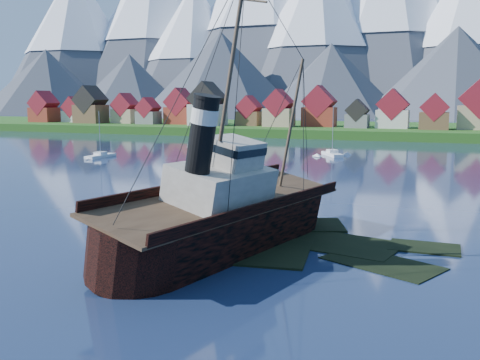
% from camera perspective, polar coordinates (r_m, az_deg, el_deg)
% --- Properties ---
extents(ground, '(1400.00, 1400.00, 0.00)m').
position_cam_1_polar(ground, '(48.45, 0.69, -7.04)').
color(ground, '#1A2849').
rests_on(ground, ground).
extents(shoal, '(31.71, 21.24, 1.14)m').
position_cam_1_polar(shoal, '(49.95, 3.48, -6.99)').
color(shoal, black).
rests_on(shoal, ground).
extents(shore_bank, '(600.00, 80.00, 3.20)m').
position_cam_1_polar(shore_bank, '(214.74, 16.83, 4.72)').
color(shore_bank, '#184A15').
rests_on(shore_bank, ground).
extents(seawall, '(600.00, 2.50, 2.00)m').
position_cam_1_polar(seawall, '(176.96, 15.86, 4.02)').
color(seawall, '#3F3D38').
rests_on(seawall, ground).
extents(town, '(250.96, 16.69, 17.30)m').
position_cam_1_polar(town, '(202.09, 7.06, 7.36)').
color(town, maroon).
rests_on(town, ground).
extents(mountains, '(965.00, 340.00, 205.00)m').
position_cam_1_polar(mountains, '(530.78, 19.93, 16.34)').
color(mountains, '#2D333D').
rests_on(mountains, ground).
extents(tugboat_wreck, '(7.22, 31.13, 24.67)m').
position_cam_1_polar(tugboat_wreck, '(48.07, -1.21, -3.37)').
color(tugboat_wreck, black).
rests_on(tugboat_wreck, ground).
extents(sailboat_a, '(2.34, 9.03, 11.00)m').
position_cam_1_polar(sailboat_a, '(125.52, -14.65, 2.44)').
color(sailboat_a, white).
rests_on(sailboat_a, ground).
extents(sailboat_c, '(6.77, 9.33, 12.14)m').
position_cam_1_polar(sailboat_c, '(127.13, 9.81, 2.68)').
color(sailboat_c, white).
rests_on(sailboat_c, ground).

